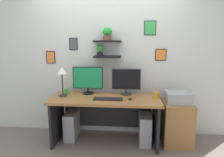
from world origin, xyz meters
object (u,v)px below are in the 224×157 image
object	(u,v)px
monitor_left	(88,79)
desk	(106,109)
computer_tower_right	(145,129)
pen_cup	(66,91)
drawer_cabinet	(177,123)
monitor_right	(126,81)
computer_mouse	(130,99)
keyboard	(108,99)
printer	(178,97)
coffee_mug	(156,95)
desk_lamp	(62,74)
computer_tower_left	(72,125)

from	to	relation	value
monitor_left	desk	bearing A→B (deg)	-26.93
desk	computer_tower_right	world-z (taller)	desk
desk	pen_cup	size ratio (longest dim) A/B	17.03
monitor_left	drawer_cabinet	distance (m)	1.59
monitor_right	pen_cup	xyz separation A→B (m)	(-0.99, -0.05, -0.18)
computer_mouse	keyboard	bearing A→B (deg)	-175.07
computer_mouse	desk	bearing A→B (deg)	162.26
computer_mouse	printer	distance (m)	0.76
desk	monitor_right	bearing A→B (deg)	26.92
keyboard	coffee_mug	bearing A→B (deg)	13.20
keyboard	pen_cup	bearing A→B (deg)	160.02
pen_cup	drawer_cabinet	xyz separation A→B (m)	(1.80, -0.10, -0.46)
coffee_mug	computer_tower_right	distance (m)	0.58
desk	keyboard	world-z (taller)	keyboard
desk	computer_mouse	xyz separation A→B (m)	(0.38, -0.12, 0.22)
keyboard	printer	bearing A→B (deg)	8.97
keyboard	printer	xyz separation A→B (m)	(1.08, 0.17, 0.00)
printer	desk	bearing A→B (deg)	-179.05
desk	desk_lamp	xyz separation A→B (m)	(-0.69, -0.03, 0.57)
monitor_right	monitor_left	bearing A→B (deg)	179.99
desk	desk_lamp	bearing A→B (deg)	-177.92
computer_tower_left	computer_tower_right	size ratio (longest dim) A/B	0.96
coffee_mug	printer	distance (m)	0.34
monitor_left	drawer_cabinet	size ratio (longest dim) A/B	0.74
monitor_left	pen_cup	xyz separation A→B (m)	(-0.36, -0.05, -0.19)
keyboard	desk_lamp	bearing A→B (deg)	170.36
keyboard	computer_mouse	xyz separation A→B (m)	(0.33, 0.03, 0.01)
monitor_left	computer_tower_left	world-z (taller)	monitor_left
computer_tower_right	monitor_left	bearing A→B (deg)	168.73
computer_mouse	coffee_mug	distance (m)	0.43
monitor_left	computer_mouse	size ratio (longest dim) A/B	5.54
desk_lamp	printer	size ratio (longest dim) A/B	1.23
monitor_right	pen_cup	bearing A→B (deg)	-177.26
monitor_right	computer_tower_left	xyz separation A→B (m)	(-0.90, -0.12, -0.75)
drawer_cabinet	computer_tower_right	size ratio (longest dim) A/B	1.43
pen_cup	keyboard	bearing A→B (deg)	-19.98
computer_tower_left	drawer_cabinet	bearing A→B (deg)	-0.70
monitor_right	desk_lamp	world-z (taller)	desk_lamp
desk	monitor_left	world-z (taller)	monitor_left
drawer_cabinet	pen_cup	bearing A→B (deg)	176.98
drawer_cabinet	desk_lamp	bearing A→B (deg)	-178.62
printer	computer_tower_right	bearing A→B (deg)	-174.75
desk_lamp	monitor_right	bearing A→B (deg)	10.49
desk_lamp	computer_mouse	bearing A→B (deg)	-5.20
pen_cup	drawer_cabinet	distance (m)	1.86
monitor_left	computer_tower_right	size ratio (longest dim) A/B	1.05
coffee_mug	pen_cup	world-z (taller)	pen_cup
drawer_cabinet	keyboard	bearing A→B (deg)	-171.03
keyboard	computer_mouse	world-z (taller)	computer_mouse
pen_cup	monitor_right	bearing A→B (deg)	2.74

